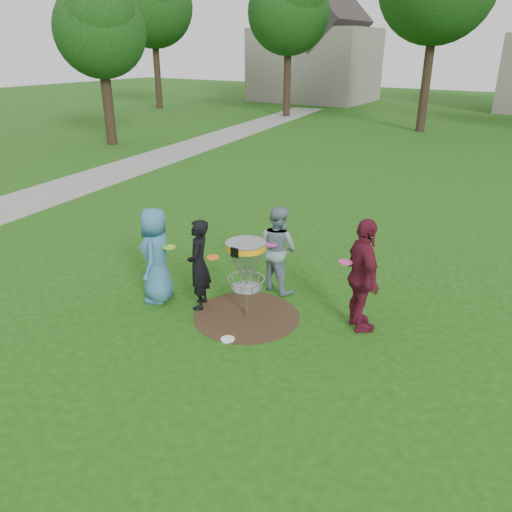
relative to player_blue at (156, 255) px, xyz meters
The scene contains 10 objects.
ground 1.91m from the player_blue, 10.69° to the left, with size 100.00×100.00×0.00m, color #19470F.
dirt_patch 1.91m from the player_blue, 10.69° to the left, with size 1.80×1.80×0.01m, color #47331E.
concrete_path 11.80m from the player_blue, 135.02° to the left, with size 2.20×40.00×0.02m, color #9E9E99.
player_blue is the anchor object (origin of this frame).
player_black 0.82m from the player_blue, 12.74° to the left, with size 0.58×0.38×1.60m, color black.
player_grey 2.19m from the player_blue, 42.98° to the left, with size 0.79×0.61×1.62m, color gray.
player_maroon 3.56m from the player_blue, 15.83° to the left, with size 1.09×0.45×1.86m, color maroon.
disc_on_grass 2.08m from the player_blue, 14.13° to the right, with size 0.22×0.22×0.02m, color white.
disc_golf_basket 1.72m from the player_blue, 10.67° to the left, with size 0.66×0.67×1.38m.
held_discs 1.65m from the player_blue, 21.04° to the left, with size 3.10×1.38×0.18m.
Camera 1 is at (4.08, -6.17, 4.24)m, focal length 35.00 mm.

